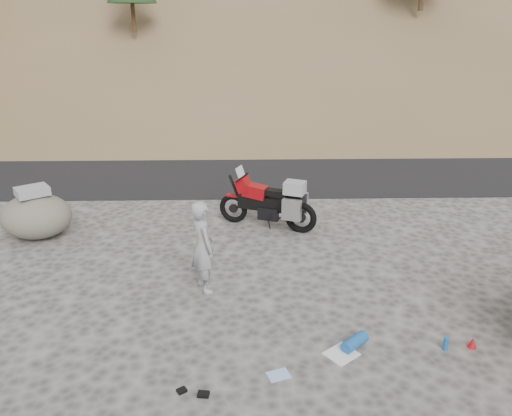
% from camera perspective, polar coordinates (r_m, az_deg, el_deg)
% --- Properties ---
extents(ground, '(140.00, 140.00, 0.00)m').
position_cam_1_polar(ground, '(9.09, -3.97, -11.05)').
color(ground, '#413F3C').
rests_on(ground, ground).
extents(road, '(120.00, 7.00, 0.05)m').
position_cam_1_polar(road, '(17.38, -2.78, 4.92)').
color(road, black).
rests_on(road, ground).
extents(motorcycle, '(2.37, 1.25, 1.49)m').
position_cam_1_polar(motorcycle, '(11.96, 1.75, 0.54)').
color(motorcycle, black).
rests_on(motorcycle, ground).
extents(man, '(0.66, 0.77, 1.77)m').
position_cam_1_polar(man, '(9.61, -5.90, -9.19)').
color(man, '#949499').
rests_on(man, ground).
extents(boulder, '(1.99, 1.87, 1.21)m').
position_cam_1_polar(boulder, '(12.57, -23.81, -0.79)').
color(boulder, '#5A554D').
rests_on(boulder, ground).
extents(gear_white_cloth, '(0.60, 0.59, 0.02)m').
position_cam_1_polar(gear_white_cloth, '(8.04, 9.74, -16.11)').
color(gear_white_cloth, white).
rests_on(gear_white_cloth, ground).
extents(gear_blue_mat, '(0.49, 0.46, 0.19)m').
position_cam_1_polar(gear_blue_mat, '(8.16, 11.23, -14.80)').
color(gear_blue_mat, '#1A56A1').
rests_on(gear_blue_mat, ground).
extents(gear_bottle, '(0.10, 0.10, 0.22)m').
position_cam_1_polar(gear_bottle, '(8.48, 20.87, -14.30)').
color(gear_bottle, '#1A56A1').
rests_on(gear_bottle, ground).
extents(gear_funnel, '(0.15, 0.15, 0.17)m').
position_cam_1_polar(gear_funnel, '(8.70, 23.50, -13.94)').
color(gear_funnel, '#B80C14').
rests_on(gear_funnel, ground).
extents(gear_glove_a, '(0.17, 0.13, 0.05)m').
position_cam_1_polar(gear_glove_a, '(7.27, -6.03, -20.41)').
color(gear_glove_a, black).
rests_on(gear_glove_a, ground).
extents(gear_glove_b, '(0.16, 0.15, 0.04)m').
position_cam_1_polar(gear_glove_b, '(7.36, -8.49, -19.94)').
color(gear_glove_b, black).
rests_on(gear_glove_b, ground).
extents(gear_blue_cloth, '(0.38, 0.33, 0.01)m').
position_cam_1_polar(gear_blue_cloth, '(7.57, 2.59, -18.53)').
color(gear_blue_cloth, '#99B8ED').
rests_on(gear_blue_cloth, ground).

